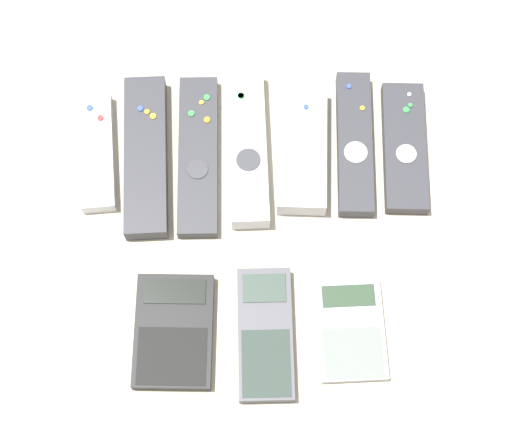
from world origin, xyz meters
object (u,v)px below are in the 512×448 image
object	(u,v)px
remote_1	(146,156)
remote_3	(248,147)
remote_2	(198,156)
remote_6	(405,147)
calculator_2	(351,330)
calculator_0	(174,331)
remote_5	(354,143)
remote_0	(97,152)
remote_4	(302,150)
calculator_1	(265,334)

from	to	relation	value
remote_1	remote_3	bearing A→B (deg)	2.25
remote_2	remote_6	distance (m)	0.26
remote_1	calculator_2	distance (m)	0.33
remote_6	calculator_0	world-z (taller)	remote_6
remote_6	remote_3	bearing A→B (deg)	-178.24
remote_3	remote_5	distance (m)	0.13
calculator_0	remote_3	bearing A→B (deg)	70.74
remote_5	remote_2	bearing A→B (deg)	-174.38
remote_5	remote_6	bearing A→B (deg)	-3.81
remote_0	remote_2	size ratio (longest dim) A/B	0.74
remote_0	remote_2	xyz separation A→B (m)	(0.13, -0.01, -0.00)
remote_2	remote_5	xyz separation A→B (m)	(0.20, 0.01, 0.00)
remote_5	calculator_0	world-z (taller)	remote_5
remote_0	remote_5	world-z (taller)	remote_5
calculator_2	remote_5	bearing A→B (deg)	84.16
remote_4	calculator_1	bearing A→B (deg)	-99.53
calculator_2	remote_4	bearing A→B (deg)	100.34
remote_6	calculator_1	size ratio (longest dim) A/B	1.13
remote_4	calculator_0	distance (m)	0.28
remote_2	calculator_0	bearing A→B (deg)	-96.69
calculator_1	calculator_2	bearing A→B (deg)	1.70
remote_5	calculator_0	bearing A→B (deg)	-131.48
calculator_0	calculator_2	distance (m)	0.21
remote_5	calculator_1	size ratio (longest dim) A/B	1.25
remote_4	remote_5	distance (m)	0.07
remote_3	remote_6	distance (m)	0.20
remote_3	calculator_1	size ratio (longest dim) A/B	1.34
remote_1	remote_2	distance (m)	0.06
remote_0	remote_4	distance (m)	0.26
remote_5	remote_6	distance (m)	0.06
remote_1	remote_3	size ratio (longest dim) A/B	1.03
remote_1	remote_0	bearing A→B (deg)	170.85
remote_3	calculator_1	world-z (taller)	remote_3
remote_2	remote_6	size ratio (longest dim) A/B	1.22
remote_1	calculator_0	world-z (taller)	remote_1
calculator_1	calculator_2	world-z (taller)	calculator_1
remote_4	remote_0	bearing A→B (deg)	-177.86
remote_3	remote_2	bearing A→B (deg)	-174.07
remote_2	remote_5	bearing A→B (deg)	3.90
remote_2	remote_4	size ratio (longest dim) A/B	1.27
remote_1	remote_5	world-z (taller)	remote_1
remote_6	calculator_2	bearing A→B (deg)	-106.89
calculator_0	calculator_1	world-z (taller)	calculator_1
remote_2	remote_5	size ratio (longest dim) A/B	1.11
remote_1	remote_6	xyz separation A→B (m)	(0.32, 0.00, -0.00)
remote_3	remote_6	xyz separation A→B (m)	(0.20, -0.00, -0.00)
remote_2	remote_6	xyz separation A→B (m)	(0.26, 0.00, 0.00)
remote_0	remote_4	bearing A→B (deg)	-5.01
remote_0	remote_2	world-z (taller)	remote_0
remote_4	calculator_0	bearing A→B (deg)	-121.84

